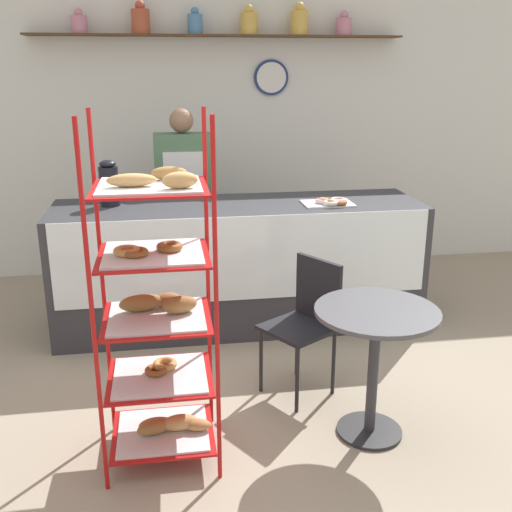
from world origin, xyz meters
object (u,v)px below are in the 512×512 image
(pastry_rack, at_px, (158,317))
(cafe_chair, at_px, (308,313))
(person_worker, at_px, (184,198))
(coffee_carafe, at_px, (109,184))
(donut_tray_counter, at_px, (330,202))
(cafe_table, at_px, (375,342))

(pastry_rack, distance_m, cafe_chair, 1.09)
(person_worker, height_order, cafe_chair, person_worker)
(pastry_rack, height_order, coffee_carafe, pastry_rack)
(cafe_chair, xyz_separation_m, donut_tray_counter, (0.40, 0.97, 0.48))
(pastry_rack, relative_size, cafe_chair, 2.10)
(person_worker, height_order, coffee_carafe, person_worker)
(person_worker, xyz_separation_m, cafe_table, (0.92, -2.31, -0.33))
(cafe_table, bearing_deg, person_worker, 111.76)
(cafe_chair, bearing_deg, coffee_carafe, -166.35)
(pastry_rack, xyz_separation_m, donut_tray_counter, (1.31, 1.51, 0.21))
(coffee_carafe, bearing_deg, person_worker, 44.47)
(person_worker, bearing_deg, pastry_rack, -95.63)
(cafe_chair, bearing_deg, cafe_table, -8.23)
(cafe_table, bearing_deg, cafe_chair, 114.26)
(person_worker, relative_size, donut_tray_counter, 4.36)
(coffee_carafe, distance_m, donut_tray_counter, 1.68)
(pastry_rack, relative_size, cafe_table, 2.38)
(donut_tray_counter, bearing_deg, person_worker, 143.40)
(cafe_chair, xyz_separation_m, coffee_carafe, (-1.26, 1.21, 0.63))
(person_worker, distance_m, coffee_carafe, 0.85)
(cafe_table, height_order, cafe_chair, cafe_chair)
(cafe_chair, relative_size, coffee_carafe, 2.48)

